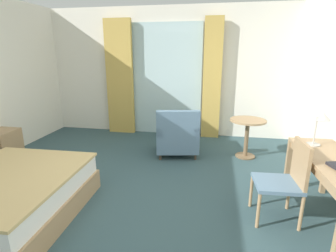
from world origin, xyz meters
name	(u,v)px	position (x,y,z in m)	size (l,w,h in m)	color
ground	(126,203)	(0.00, 0.00, -0.05)	(5.92, 6.42, 0.10)	#334C51
wall_back	(168,73)	(0.00, 2.95, 1.37)	(5.52, 0.12, 2.73)	white
balcony_glass_door	(165,80)	(-0.04, 2.87, 1.20)	(1.58, 0.02, 2.41)	silver
curtain_panel_left	(120,78)	(-1.06, 2.77, 1.24)	(0.60, 0.10, 2.49)	tan
curtain_panel_right	(212,80)	(0.97, 2.77, 1.24)	(0.38, 0.10, 2.49)	tan
nightstand	(3,146)	(-2.41, 0.76, 0.27)	(0.40, 0.48, 0.55)	tan
writing_desk	(336,170)	(2.30, -0.08, 0.64)	(0.57, 1.50, 0.74)	tan
desk_chair	(286,178)	(1.84, -0.05, 0.50)	(0.49, 0.46, 0.91)	slate
desk_lamp	(321,121)	(2.23, 0.30, 1.05)	(0.17, 0.27, 0.44)	#B7B2A8
armchair_by_window	(177,136)	(0.41, 1.64, 0.34)	(0.87, 0.90, 0.86)	slate
round_cafe_table	(247,130)	(1.63, 1.73, 0.50)	(0.61, 0.61, 0.68)	tan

